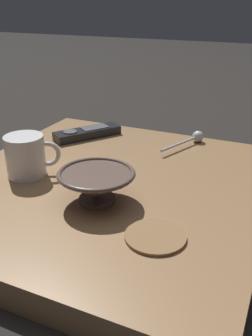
{
  "coord_description": "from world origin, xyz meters",
  "views": [
    {
      "loc": [
        0.31,
        -0.6,
        0.38
      ],
      "look_at": [
        0.03,
        0.03,
        0.07
      ],
      "focal_mm": 40.41,
      "sensor_mm": 36.0,
      "label": 1
    }
  ],
  "objects_px": {
    "teaspoon": "(195,138)",
    "tv_remote_near": "(87,133)",
    "cereal_bowl": "(97,184)",
    "drink_coaster": "(155,236)",
    "coffee_mug": "(26,156)"
  },
  "relations": [
    {
      "from": "cereal_bowl",
      "to": "coffee_mug",
      "type": "bearing_deg",
      "value": 168.36
    },
    {
      "from": "teaspoon",
      "to": "tv_remote_near",
      "type": "distance_m",
      "value": 0.27
    },
    {
      "from": "drink_coaster",
      "to": "tv_remote_near",
      "type": "bearing_deg",
      "value": 132.34
    },
    {
      "from": "teaspoon",
      "to": "coffee_mug",
      "type": "bearing_deg",
      "value": -129.09
    },
    {
      "from": "tv_remote_near",
      "to": "drink_coaster",
      "type": "xyz_separation_m",
      "value": [
        0.32,
        -0.35,
        -0.01
      ]
    },
    {
      "from": "cereal_bowl",
      "to": "coffee_mug",
      "type": "distance_m",
      "value": 0.18
    },
    {
      "from": "cereal_bowl",
      "to": "tv_remote_near",
      "type": "height_order",
      "value": "cereal_bowl"
    },
    {
      "from": "teaspoon",
      "to": "tv_remote_near",
      "type": "relative_size",
      "value": 0.84
    },
    {
      "from": "tv_remote_near",
      "to": "cereal_bowl",
      "type": "bearing_deg",
      "value": -57.32
    },
    {
      "from": "teaspoon",
      "to": "tv_remote_near",
      "type": "height_order",
      "value": "teaspoon"
    },
    {
      "from": "cereal_bowl",
      "to": "tv_remote_near",
      "type": "distance_m",
      "value": 0.34
    },
    {
      "from": "tv_remote_near",
      "to": "drink_coaster",
      "type": "relative_size",
      "value": 1.81
    },
    {
      "from": "cereal_bowl",
      "to": "drink_coaster",
      "type": "height_order",
      "value": "cereal_bowl"
    },
    {
      "from": "teaspoon",
      "to": "cereal_bowl",
      "type": "bearing_deg",
      "value": -102.82
    },
    {
      "from": "cereal_bowl",
      "to": "teaspoon",
      "type": "height_order",
      "value": "cereal_bowl"
    }
  ]
}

